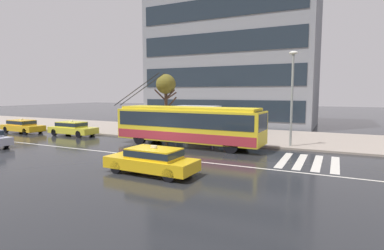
# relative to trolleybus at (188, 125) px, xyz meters

# --- Properties ---
(ground_plane) EXTENTS (160.00, 160.00, 0.00)m
(ground_plane) POSITION_rel_trolleybus_xyz_m (-1.42, -3.22, -1.59)
(ground_plane) COLOR #222427
(sidewalk_slab) EXTENTS (80.00, 10.00, 0.14)m
(sidewalk_slab) POSITION_rel_trolleybus_xyz_m (-1.42, 6.60, -1.52)
(sidewalk_slab) COLOR gray
(sidewalk_slab) RESTS_ON ground_plane
(crosswalk_stripe_edge_near) EXTENTS (0.44, 4.40, 0.01)m
(crosswalk_stripe_edge_near) POSITION_rel_trolleybus_xyz_m (7.18, -1.81, -1.58)
(crosswalk_stripe_edge_near) COLOR beige
(crosswalk_stripe_edge_near) RESTS_ON ground_plane
(crosswalk_stripe_inner_a) EXTENTS (0.44, 4.40, 0.01)m
(crosswalk_stripe_inner_a) POSITION_rel_trolleybus_xyz_m (8.08, -1.81, -1.58)
(crosswalk_stripe_inner_a) COLOR beige
(crosswalk_stripe_inner_a) RESTS_ON ground_plane
(crosswalk_stripe_center) EXTENTS (0.44, 4.40, 0.01)m
(crosswalk_stripe_center) POSITION_rel_trolleybus_xyz_m (8.98, -1.81, -1.58)
(crosswalk_stripe_center) COLOR beige
(crosswalk_stripe_center) RESTS_ON ground_plane
(crosswalk_stripe_inner_b) EXTENTS (0.44, 4.40, 0.01)m
(crosswalk_stripe_inner_b) POSITION_rel_trolleybus_xyz_m (9.88, -1.81, -1.58)
(crosswalk_stripe_inner_b) COLOR beige
(crosswalk_stripe_inner_b) RESTS_ON ground_plane
(lane_centre_line) EXTENTS (72.00, 0.14, 0.01)m
(lane_centre_line) POSITION_rel_trolleybus_xyz_m (-1.42, -4.42, -1.59)
(lane_centre_line) COLOR silver
(lane_centre_line) RESTS_ON ground_plane
(trolleybus) EXTENTS (12.32, 2.94, 5.44)m
(trolleybus) POSITION_rel_trolleybus_xyz_m (0.00, 0.00, 0.00)
(trolleybus) COLOR yellow
(trolleybus) RESTS_ON ground_plane
(taxi_far_behind) EXTENTS (4.76, 1.99, 1.39)m
(taxi_far_behind) POSITION_rel_trolleybus_xyz_m (-17.96, -0.43, -0.89)
(taxi_far_behind) COLOR gold
(taxi_far_behind) RESTS_ON ground_plane
(taxi_oncoming_near) EXTENTS (4.64, 1.92, 1.39)m
(taxi_oncoming_near) POSITION_rel_trolleybus_xyz_m (1.89, -7.72, -0.89)
(taxi_oncoming_near) COLOR yellow
(taxi_oncoming_near) RESTS_ON ground_plane
(taxi_queued_behind_bus) EXTENTS (4.67, 1.81, 1.39)m
(taxi_queued_behind_bus) POSITION_rel_trolleybus_xyz_m (-12.04, 0.32, -0.89)
(taxi_queued_behind_bus) COLOR yellow
(taxi_queued_behind_bus) RESTS_ON ground_plane
(bus_shelter) EXTENTS (3.68, 1.76, 2.68)m
(bus_shelter) POSITION_rel_trolleybus_xyz_m (-0.80, 3.64, 0.56)
(bus_shelter) COLOR gray
(bus_shelter) RESTS_ON sidewalk_slab
(pedestrian_at_shelter) EXTENTS (1.01, 1.01, 1.88)m
(pedestrian_at_shelter) POSITION_rel_trolleybus_xyz_m (0.75, 2.80, 0.01)
(pedestrian_at_shelter) COLOR #232252
(pedestrian_at_shelter) RESTS_ON sidewalk_slab
(pedestrian_approaching_curb) EXTENTS (1.51, 1.51, 1.98)m
(pedestrian_approaching_curb) POSITION_rel_trolleybus_xyz_m (1.44, 3.87, 0.16)
(pedestrian_approaching_curb) COLOR #594950
(pedestrian_approaching_curb) RESTS_ON sidewalk_slab
(pedestrian_walking_past) EXTENTS (1.09, 1.09, 1.92)m
(pedestrian_walking_past) POSITION_rel_trolleybus_xyz_m (0.19, 3.99, 0.10)
(pedestrian_walking_past) COLOR #494649
(pedestrian_walking_past) RESTS_ON sidewalk_slab
(street_lamp) EXTENTS (0.60, 0.32, 6.63)m
(street_lamp) POSITION_rel_trolleybus_xyz_m (6.95, 2.35, 2.48)
(street_lamp) COLOR gray
(street_lamp) RESTS_ON sidewalk_slab
(street_tree_bare) EXTENTS (1.93, 1.80, 5.46)m
(street_tree_bare) POSITION_rel_trolleybus_xyz_m (-4.28, 4.10, 2.96)
(street_tree_bare) COLOR #4D382A
(street_tree_bare) RESTS_ON sidewalk_slab
(office_tower_corner_left) EXTENTS (20.14, 11.29, 22.64)m
(office_tower_corner_left) POSITION_rel_trolleybus_xyz_m (-2.28, 17.44, 9.74)
(office_tower_corner_left) COLOR gray
(office_tower_corner_left) RESTS_ON ground_plane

